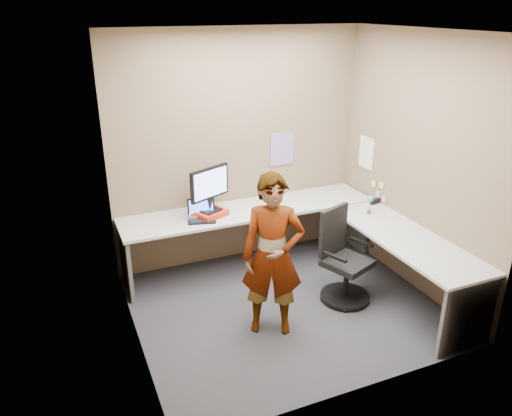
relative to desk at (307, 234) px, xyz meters
name	(u,v)px	position (x,y,z in m)	size (l,w,h in m)	color
ground	(286,307)	(-0.44, -0.39, -0.59)	(3.00, 3.00, 0.00)	#26262B
wall_back	(239,149)	(-0.44, 0.91, 0.76)	(3.00, 3.00, 0.00)	brown
wall_right	(418,165)	(1.06, -0.39, 0.76)	(2.70, 2.70, 0.00)	brown
wall_left	(126,208)	(-1.94, -0.39, 0.76)	(2.70, 2.70, 0.00)	brown
ceiling	(293,31)	(-0.44, -0.39, 2.11)	(3.00, 3.00, 0.00)	white
desk	(307,234)	(0.00, 0.00, 0.00)	(2.98, 2.58, 0.73)	#B3B3B3
paper_ream	(211,214)	(-0.91, 0.55, 0.17)	(0.33, 0.24, 0.07)	#B72812
monitor	(210,186)	(-0.91, 0.56, 0.50)	(0.49, 0.26, 0.49)	black
laptop	(202,214)	(-1.03, 0.52, 0.20)	(0.35, 0.31, 0.21)	black
trackball_mouse	(192,217)	(-1.13, 0.55, 0.17)	(0.12, 0.08, 0.07)	#B7B7BC
origami	(251,208)	(-0.44, 0.53, 0.17)	(0.10, 0.10, 0.06)	white
stapler	(376,201)	(0.99, 0.16, 0.17)	(0.15, 0.04, 0.06)	black
flower	(370,202)	(0.74, -0.07, 0.28)	(0.07, 0.07, 0.22)	brown
calendar_purple	(282,149)	(0.11, 0.90, 0.71)	(0.30, 0.01, 0.40)	#846BB7
calendar_white	(366,153)	(1.05, 0.51, 0.66)	(0.01, 0.28, 0.38)	white
sticky_note_a	(381,185)	(1.05, 0.16, 0.36)	(0.01, 0.07, 0.07)	#F2E059
sticky_note_b	(378,194)	(1.05, 0.21, 0.23)	(0.01, 0.07, 0.07)	pink
sticky_note_c	(384,199)	(1.05, 0.09, 0.21)	(0.01, 0.07, 0.07)	pink
sticky_note_d	(374,184)	(1.05, 0.31, 0.33)	(0.01, 0.07, 0.07)	#F2E059
office_chair	(343,264)	(0.18, -0.45, -0.19)	(0.57, 0.56, 0.98)	black
person	(273,256)	(-0.72, -0.65, 0.19)	(0.57, 0.37, 1.56)	#999399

